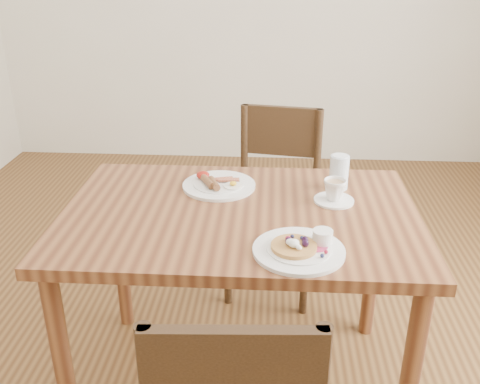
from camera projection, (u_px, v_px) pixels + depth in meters
The scene contains 7 objects.
ground at pixel (240, 380), 2.11m from camera, with size 5.00×5.00×0.00m, color #513117.
dining_table at pixel (240, 236), 1.84m from camera, with size 1.20×0.80×0.75m.
chair_far at pixel (275, 193), 2.55m from camera, with size 0.48×0.48×0.88m.
pancake_plate at pixel (301, 248), 1.55m from camera, with size 0.27×0.27×0.06m.
breakfast_plate at pixel (218, 184), 1.98m from camera, with size 0.27×0.27×0.04m.
teacup_saucer at pixel (334, 192), 1.86m from camera, with size 0.14×0.14×0.08m.
water_glass at pixel (339, 172), 1.95m from camera, with size 0.07×0.07×0.13m, color silver.
Camera 1 is at (0.10, -1.61, 1.55)m, focal length 40.00 mm.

